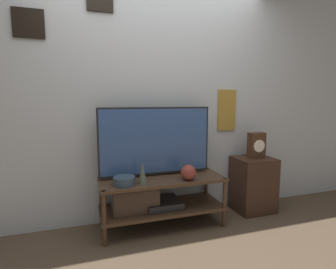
{
  "coord_description": "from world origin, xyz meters",
  "views": [
    {
      "loc": [
        -0.74,
        -2.19,
        1.3
      ],
      "look_at": [
        0.06,
        0.28,
        0.96
      ],
      "focal_mm": 28.0,
      "sensor_mm": 36.0,
      "label": 1
    }
  ],
  "objects_px": {
    "mantel_clock": "(256,145)",
    "vase_round_glass": "(188,172)",
    "vase_wide_bowl": "(124,181)",
    "vase_slim_bronze": "(143,173)",
    "television": "(156,141)"
  },
  "relations": [
    {
      "from": "television",
      "to": "mantel_clock",
      "type": "distance_m",
      "value": 1.19
    },
    {
      "from": "television",
      "to": "vase_wide_bowl",
      "type": "bearing_deg",
      "value": -150.06
    },
    {
      "from": "vase_wide_bowl",
      "to": "mantel_clock",
      "type": "bearing_deg",
      "value": 5.5
    },
    {
      "from": "vase_wide_bowl",
      "to": "mantel_clock",
      "type": "height_order",
      "value": "mantel_clock"
    },
    {
      "from": "television",
      "to": "vase_wide_bowl",
      "type": "distance_m",
      "value": 0.53
    },
    {
      "from": "television",
      "to": "vase_wide_bowl",
      "type": "height_order",
      "value": "television"
    },
    {
      "from": "vase_round_glass",
      "to": "mantel_clock",
      "type": "distance_m",
      "value": 0.96
    },
    {
      "from": "mantel_clock",
      "to": "vase_round_glass",
      "type": "bearing_deg",
      "value": -168.48
    },
    {
      "from": "vase_round_glass",
      "to": "television",
      "type": "bearing_deg",
      "value": 137.02
    },
    {
      "from": "vase_wide_bowl",
      "to": "vase_slim_bronze",
      "type": "bearing_deg",
      "value": -6.76
    },
    {
      "from": "television",
      "to": "vase_round_glass",
      "type": "bearing_deg",
      "value": -42.98
    },
    {
      "from": "vase_round_glass",
      "to": "mantel_clock",
      "type": "bearing_deg",
      "value": 11.52
    },
    {
      "from": "vase_wide_bowl",
      "to": "mantel_clock",
      "type": "distance_m",
      "value": 1.57
    },
    {
      "from": "television",
      "to": "vase_slim_bronze",
      "type": "distance_m",
      "value": 0.4
    },
    {
      "from": "vase_slim_bronze",
      "to": "vase_wide_bowl",
      "type": "height_order",
      "value": "vase_slim_bronze"
    }
  ]
}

